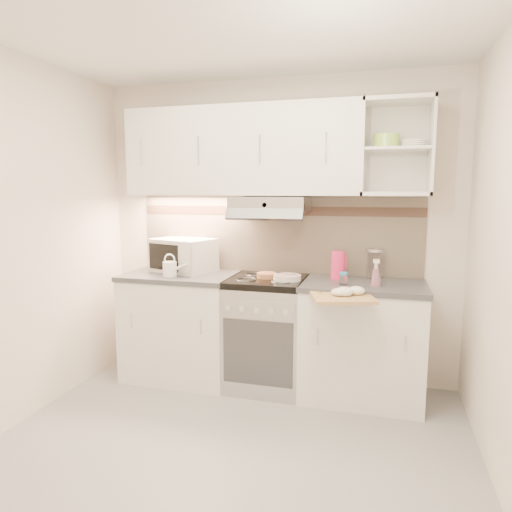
{
  "coord_description": "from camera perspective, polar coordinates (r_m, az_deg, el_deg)",
  "views": [
    {
      "loc": [
        0.86,
        -2.36,
        1.58
      ],
      "look_at": [
        -0.05,
        0.95,
        1.09
      ],
      "focal_mm": 32.0,
      "sensor_mm": 36.0,
      "label": 1
    }
  ],
  "objects": [
    {
      "name": "bread_loaf",
      "position": [
        3.64,
        1.34,
        -2.42
      ],
      "size": [
        0.16,
        0.16,
        0.04
      ],
      "primitive_type": "cylinder",
      "color": "olive",
      "rests_on": "electric_range"
    },
    {
      "name": "worktop_right",
      "position": [
        3.53,
        13.33,
        -3.61
      ],
      "size": [
        0.92,
        0.62,
        0.04
      ],
      "primitive_type": "cube",
      "color": "#47474C",
      "rests_on": "base_cabinet_right"
    },
    {
      "name": "room_shell",
      "position": [
        2.86,
        -2.1,
        8.96
      ],
      "size": [
        3.04,
        2.84,
        2.52
      ],
      "color": "silver",
      "rests_on": "ground"
    },
    {
      "name": "dish_towel",
      "position": [
        3.17,
        11.27,
        -4.3
      ],
      "size": [
        0.25,
        0.23,
        0.06
      ],
      "primitive_type": null,
      "rotation": [
        0.0,
        0.0,
        -0.19
      ],
      "color": "white",
      "rests_on": "cutting_board"
    },
    {
      "name": "spray_bottle",
      "position": [
        3.43,
        14.75,
        -2.28
      ],
      "size": [
        0.08,
        0.08,
        0.21
      ],
      "rotation": [
        0.0,
        0.0,
        0.14
      ],
      "color": "#FF9DC3",
      "rests_on": "worktop_right"
    },
    {
      "name": "watering_can",
      "position": [
        3.75,
        -10.62,
        -1.52
      ],
      "size": [
        0.22,
        0.11,
        0.19
      ],
      "rotation": [
        0.0,
        0.0,
        0.0
      ],
      "color": "white",
      "rests_on": "worktop_left"
    },
    {
      "name": "ground",
      "position": [
        2.97,
        -4.3,
        -24.15
      ],
      "size": [
        3.0,
        3.0,
        0.0
      ],
      "primitive_type": "plane",
      "color": "gray",
      "rests_on": "ground"
    },
    {
      "name": "microwave",
      "position": [
        3.97,
        -9.08,
        0.13
      ],
      "size": [
        0.58,
        0.5,
        0.28
      ],
      "rotation": [
        0.0,
        0.0,
        -0.31
      ],
      "color": "silver",
      "rests_on": "worktop_left"
    },
    {
      "name": "base_cabinet_right",
      "position": [
        3.65,
        13.09,
        -10.55
      ],
      "size": [
        0.9,
        0.6,
        0.86
      ],
      "primitive_type": "cube",
      "color": "white",
      "rests_on": "ground"
    },
    {
      "name": "cutting_board",
      "position": [
        3.16,
        10.72,
        -5.05
      ],
      "size": [
        0.49,
        0.47,
        0.02
      ],
      "primitive_type": "cube",
      "rotation": [
        0.0,
        0.0,
        0.29
      ],
      "color": "#AB714A",
      "rests_on": "base_cabinet_right"
    },
    {
      "name": "plate_stack",
      "position": [
        3.55,
        3.91,
        -2.69
      ],
      "size": [
        0.22,
        0.22,
        0.05
      ],
      "rotation": [
        0.0,
        0.0,
        0.08
      ],
      "color": "silver",
      "rests_on": "electric_range"
    },
    {
      "name": "pink_pitcher",
      "position": [
        3.61,
        10.24,
        -1.13
      ],
      "size": [
        0.12,
        0.11,
        0.22
      ],
      "rotation": [
        0.0,
        0.0,
        0.27
      ],
      "color": "#DE235A",
      "rests_on": "worktop_right"
    },
    {
      "name": "electric_range",
      "position": [
        3.74,
        1.39,
        -9.52
      ],
      "size": [
        0.6,
        0.6,
        0.9
      ],
      "color": "#B7B7BC",
      "rests_on": "ground"
    },
    {
      "name": "spice_jar",
      "position": [
        3.42,
        10.9,
        -2.76
      ],
      "size": [
        0.06,
        0.06,
        0.09
      ],
      "rotation": [
        0.0,
        0.0,
        0.14
      ],
      "color": "silver",
      "rests_on": "worktop_right"
    },
    {
      "name": "worktop_left",
      "position": [
        3.88,
        -9.4,
        -2.45
      ],
      "size": [
        0.92,
        0.62,
        0.04
      ],
      "primitive_type": "cube",
      "color": "#47474C",
      "rests_on": "base_cabinet_left"
    },
    {
      "name": "base_cabinet_left",
      "position": [
        3.99,
        -9.25,
        -8.82
      ],
      "size": [
        0.9,
        0.6,
        0.86
      ],
      "primitive_type": "cube",
      "color": "white",
      "rests_on": "ground"
    },
    {
      "name": "glass_jar",
      "position": [
        3.7,
        14.56,
        -0.93
      ],
      "size": [
        0.12,
        0.12,
        0.24
      ],
      "rotation": [
        0.0,
        0.0,
        -0.21
      ],
      "color": "silver",
      "rests_on": "worktop_right"
    }
  ]
}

